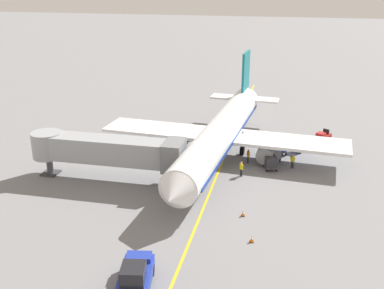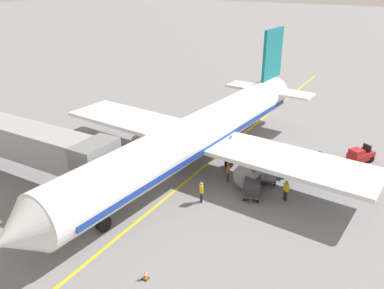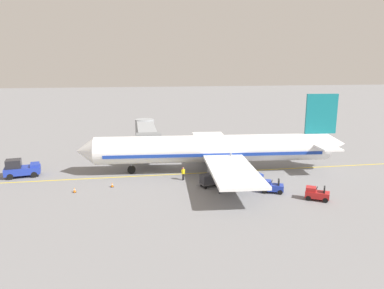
{
  "view_description": "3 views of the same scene",
  "coord_description": "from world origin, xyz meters",
  "views": [
    {
      "loc": [
        -7.33,
        51.41,
        21.08
      ],
      "look_at": [
        3.01,
        4.6,
        3.16
      ],
      "focal_mm": 42.76,
      "sensor_mm": 36.0,
      "label": 1
    },
    {
      "loc": [
        -15.11,
        27.82,
        16.26
      ],
      "look_at": [
        0.75,
        0.54,
        2.37
      ],
      "focal_mm": 36.94,
      "sensor_mm": 36.0,
      "label": 2
    },
    {
      "loc": [
        -46.46,
        11.3,
        14.5
      ],
      "look_at": [
        2.22,
        3.0,
        3.55
      ],
      "focal_mm": 33.71,
      "sensor_mm": 36.0,
      "label": 3
    }
  ],
  "objects": [
    {
      "name": "ground_plane",
      "position": [
        0.0,
        0.0,
        0.0
      ],
      "size": [
        400.0,
        400.0,
        0.0
      ],
      "primitive_type": "plane",
      "color": "slate"
    },
    {
      "name": "gate_lead_in_line",
      "position": [
        0.0,
        0.0,
        0.0
      ],
      "size": [
        0.24,
        80.0,
        0.01
      ],
      "primitive_type": "cube",
      "color": "gold",
      "rests_on": "ground"
    },
    {
      "name": "parked_airliner",
      "position": [
        0.41,
        0.08,
        3.19
      ],
      "size": [
        30.32,
        37.35,
        10.63
      ],
      "color": "white",
      "rests_on": "ground"
    },
    {
      "name": "jet_bridge",
      "position": [
        11.46,
        8.95,
        3.46
      ],
      "size": [
        17.04,
        3.5,
        4.98
      ],
      "color": "#93999E",
      "rests_on": "ground"
    },
    {
      "name": "baggage_tug_lead",
      "position": [
        -12.0,
        -8.4,
        0.71
      ],
      "size": [
        2.32,
        2.76,
        1.62
      ],
      "color": "#B21E1E",
      "rests_on": "ground"
    },
    {
      "name": "baggage_tug_trailing",
      "position": [
        -8.93,
        -4.45,
        0.71
      ],
      "size": [
        2.02,
        2.76,
        1.62
      ],
      "color": "#1E339E",
      "rests_on": "ground"
    },
    {
      "name": "baggage_cart_front",
      "position": [
        -5.67,
        2.21,
        0.95
      ],
      "size": [
        1.9,
        2.97,
        1.58
      ],
      "color": "#4C4C51",
      "rests_on": "ground"
    },
    {
      "name": "baggage_cart_second_in_train",
      "position": [
        -5.93,
        -0.87,
        0.95
      ],
      "size": [
        1.9,
        2.97,
        1.58
      ],
      "color": "#4C4C51",
      "rests_on": "ground"
    },
    {
      "name": "baggage_cart_third_in_train",
      "position": [
        -6.6,
        -3.05,
        0.95
      ],
      "size": [
        1.9,
        2.97,
        1.58
      ],
      "color": "#4C4C51",
      "rests_on": "ground"
    },
    {
      "name": "ground_crew_wing_walker",
      "position": [
        -3.01,
        1.01,
        0.95
      ],
      "size": [
        0.38,
        0.7,
        1.69
      ],
      "color": "#232328",
      "rests_on": "ground"
    },
    {
      "name": "ground_crew_loader",
      "position": [
        -8.15,
        1.52,
        0.95
      ],
      "size": [
        0.65,
        0.48,
        1.69
      ],
      "color": "#232328",
      "rests_on": "ground"
    },
    {
      "name": "ground_crew_marshaller",
      "position": [
        -2.66,
        4.98,
        0.95
      ],
      "size": [
        0.53,
        0.61,
        1.69
      ],
      "color": "#232328",
      "rests_on": "ground"
    },
    {
      "name": "safety_cone_nose_right",
      "position": [
        -3.88,
        13.87,
        0.29
      ],
      "size": [
        0.36,
        0.36,
        0.59
      ],
      "color": "black",
      "rests_on": "ground"
    }
  ]
}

